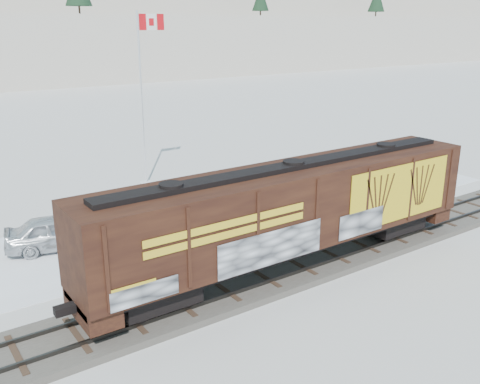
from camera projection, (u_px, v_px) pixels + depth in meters
ground at (297, 270)px, 24.02m from camera, size 500.00×500.00×0.00m
rail_track at (297, 267)px, 23.98m from camera, size 50.00×3.40×0.43m
parking_strip at (209, 221)px, 29.88m from camera, size 40.00×8.00×0.03m
hopper_railcar at (292, 209)px, 22.91m from camera, size 19.17×3.06×4.57m
flagpole at (145, 124)px, 35.38m from camera, size 2.30×0.90×11.34m
car_silver at (59, 232)px, 26.00m from camera, size 5.32×3.11×1.70m
car_white at (233, 217)px, 28.30m from camera, size 4.70×2.44×1.48m
car_dark at (360, 184)px, 34.17m from camera, size 5.44×3.69×1.46m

